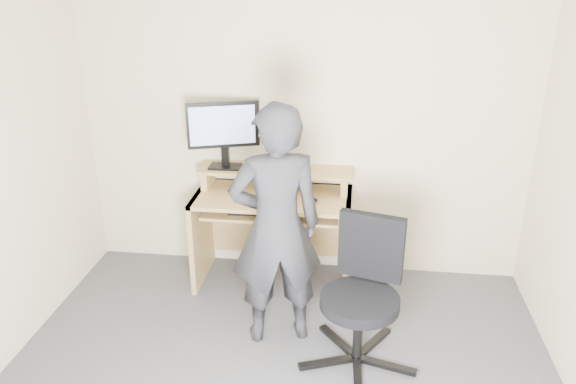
% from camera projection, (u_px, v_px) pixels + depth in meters
% --- Properties ---
extents(back_wall, '(3.50, 0.02, 2.50)m').
position_uv_depth(back_wall, '(303.00, 122.00, 4.34)').
color(back_wall, beige).
rests_on(back_wall, ground).
extents(desk, '(1.20, 0.60, 0.91)m').
position_uv_depth(desk, '(274.00, 215.00, 4.43)').
color(desk, tan).
rests_on(desk, ground).
extents(monitor, '(0.53, 0.21, 0.52)m').
position_uv_depth(monitor, '(223.00, 129.00, 4.26)').
color(monitor, black).
rests_on(monitor, desk).
extents(external_drive, '(0.10, 0.14, 0.20)m').
position_uv_depth(external_drive, '(280.00, 157.00, 4.30)').
color(external_drive, black).
rests_on(external_drive, desk).
extents(travel_mug, '(0.10, 0.10, 0.18)m').
position_uv_depth(travel_mug, '(279.00, 157.00, 4.33)').
color(travel_mug, '#B9B9BE').
rests_on(travel_mug, desk).
extents(smartphone, '(0.08, 0.14, 0.01)m').
position_uv_depth(smartphone, '(305.00, 172.00, 4.28)').
color(smartphone, black).
rests_on(smartphone, desk).
extents(charger, '(0.05, 0.05, 0.03)m').
position_uv_depth(charger, '(254.00, 169.00, 4.30)').
color(charger, black).
rests_on(charger, desk).
extents(headphones, '(0.20, 0.20, 0.06)m').
position_uv_depth(headphones, '(259.00, 163.00, 4.45)').
color(headphones, silver).
rests_on(headphones, desk).
extents(keyboard, '(0.47, 0.21, 0.03)m').
position_uv_depth(keyboard, '(260.00, 209.00, 4.24)').
color(keyboard, black).
rests_on(keyboard, desk).
extents(mouse, '(0.10, 0.06, 0.04)m').
position_uv_depth(mouse, '(311.00, 200.00, 4.15)').
color(mouse, black).
rests_on(mouse, desk).
extents(office_chair, '(0.75, 0.72, 0.94)m').
position_uv_depth(office_chair, '(363.00, 289.00, 3.50)').
color(office_chair, black).
rests_on(office_chair, ground).
extents(person, '(0.69, 0.55, 1.65)m').
position_uv_depth(person, '(276.00, 227.00, 3.59)').
color(person, black).
rests_on(person, ground).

